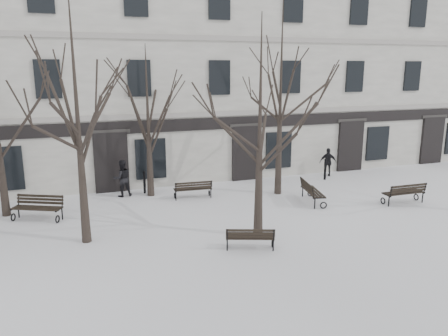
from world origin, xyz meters
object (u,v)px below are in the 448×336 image
tree_1 (75,87)px  tree_2 (260,102)px  bench_3 (38,207)px  bench_1 (250,237)px  bench_5 (311,191)px  bench_2 (405,192)px  bench_4 (193,189)px

tree_1 → tree_2: size_ratio=1.10×
tree_1 → bench_3: (-1.70, 2.96, -4.75)m
tree_2 → bench_1: 4.53m
bench_1 → bench_3: bearing=-18.7°
bench_1 → bench_5: size_ratio=0.83×
bench_2 → bench_3: bench_3 is taller
bench_3 → tree_1: bearing=-34.1°
bench_1 → bench_3: (-6.79, 5.49, 0.09)m
tree_2 → bench_3: tree_2 is taller
tree_2 → bench_2: size_ratio=3.98×
tree_1 → bench_4: 7.76m
bench_1 → tree_1: bearing=-6.1°
tree_2 → bench_1: bearing=-125.6°
tree_2 → bench_5: size_ratio=3.79×
tree_2 → bench_1: size_ratio=4.56×
tree_2 → bench_2: tree_2 is taller
bench_5 → tree_2: bearing=139.8°
tree_1 → tree_2: 6.03m
tree_2 → bench_4: (-0.98, 5.18, -4.32)m
tree_2 → bench_4: 6.81m
tree_1 → bench_5: tree_1 is taller
tree_2 → bench_4: tree_2 is taller
tree_1 → tree_2: bearing=-14.4°
bench_1 → bench_4: (-0.24, 6.21, 0.03)m
tree_1 → bench_2: bearing=-0.8°
bench_1 → bench_5: bench_5 is taller
bench_1 → bench_5: bearing=-119.4°
tree_1 → bench_3: bearing=119.8°
tree_1 → bench_1: size_ratio=5.02×
tree_2 → bench_1: tree_2 is taller
tree_2 → bench_3: (-7.52, 4.46, -4.26)m
tree_1 → bench_4: size_ratio=4.79×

